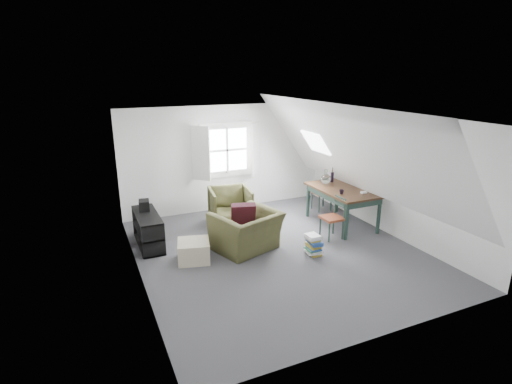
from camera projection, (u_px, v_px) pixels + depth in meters
name	position (u px, v px, depth m)	size (l,w,h in m)	color
floor	(278.00, 252.00, 7.48)	(5.50, 5.50, 0.00)	#46454A
ceiling	(281.00, 117.00, 6.75)	(5.50, 5.50, 0.00)	white
wall_back	(227.00, 158.00, 9.52)	(5.00, 5.00, 0.00)	silver
wall_front	(386.00, 248.00, 4.72)	(5.00, 5.00, 0.00)	silver
wall_left	(135.00, 207.00, 6.14)	(5.50, 5.50, 0.00)	silver
wall_right	(389.00, 174.00, 8.09)	(5.50, 5.50, 0.00)	silver
slope_left	(194.00, 168.00, 6.36)	(5.50, 5.50, 0.00)	white
slope_right	(353.00, 152.00, 7.57)	(5.50, 5.50, 0.00)	white
dormer_window	(227.00, 150.00, 9.39)	(1.71, 0.35, 1.30)	white
skylight	(316.00, 143.00, 8.71)	(0.55, 0.75, 0.04)	white
armchair_near	(246.00, 249.00, 7.59)	(1.14, 1.00, 0.74)	#404121
armchair_far	(231.00, 223.00, 8.89)	(0.86, 0.89, 0.81)	#404121
throw_pillow	(243.00, 214.00, 7.53)	(0.46, 0.13, 0.46)	#390F1A
ottoman	(194.00, 251.00, 7.09)	(0.55, 0.55, 0.37)	#BDB393
dining_table	(342.00, 194.00, 8.60)	(0.98, 1.64, 0.82)	#301C0F
demijohn	(325.00, 179.00, 8.87)	(0.23, 0.23, 0.33)	silver
vase_twigs	(332.00, 177.00, 9.05)	(0.07, 0.08, 0.56)	black
cup	(341.00, 194.00, 8.21)	(0.10, 0.10, 0.09)	black
paper_box	(364.00, 192.00, 8.25)	(0.11, 0.07, 0.04)	white
dining_chair_far	(323.00, 192.00, 9.57)	(0.41, 0.41, 0.88)	brown
dining_chair_near	(333.00, 217.00, 7.99)	(0.40, 0.40, 0.85)	brown
media_shelf	(149.00, 232.00, 7.67)	(0.41, 1.24, 0.63)	black
electronics_box	(144.00, 206.00, 7.80)	(0.19, 0.27, 0.22)	black
magazine_stack	(313.00, 245.00, 7.32)	(0.29, 0.34, 0.38)	#B29933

